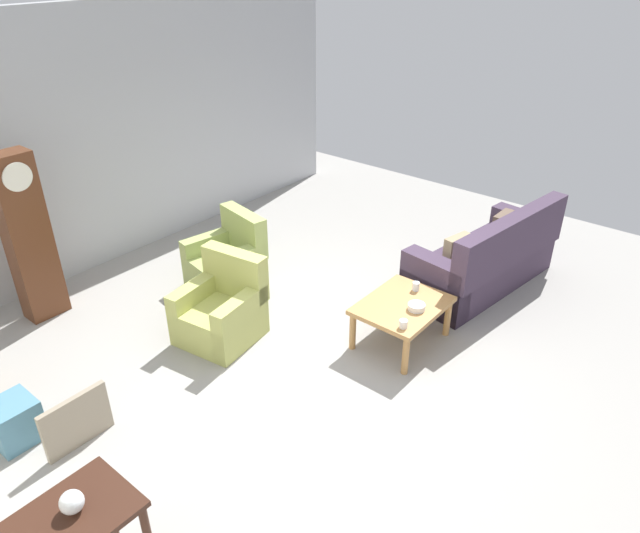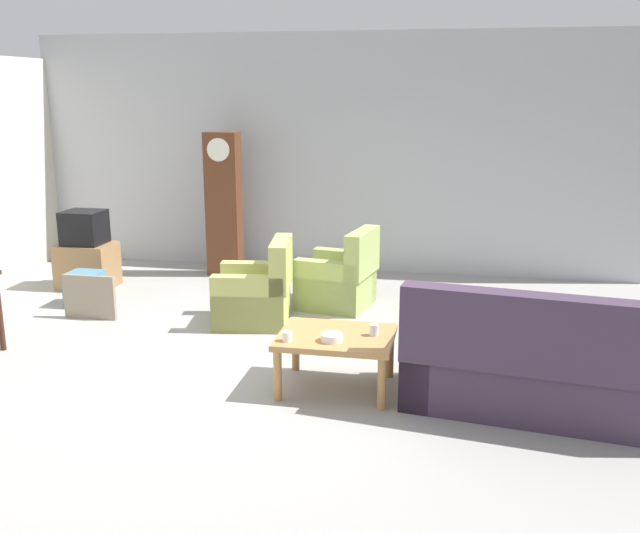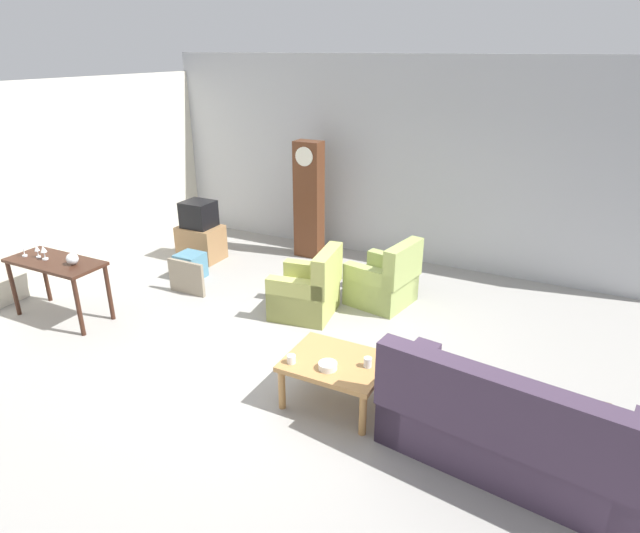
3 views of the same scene
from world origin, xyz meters
TOP-DOWN VIEW (x-y plane):
  - ground_plane at (0.00, 0.00)m, footprint 10.40×10.40m
  - garage_door_wall at (0.00, 3.60)m, footprint 8.40×0.16m
  - couch_floral at (2.43, -0.66)m, footprint 2.20×1.16m
  - armchair_olive_near at (-0.36, 1.05)m, footprint 0.89×0.87m
  - armchair_olive_far at (0.43, 1.81)m, footprint 0.92×0.89m
  - coffee_table_wood at (0.78, -0.49)m, footprint 0.96×0.76m
  - grandfather_clock at (-1.35, 2.96)m, footprint 0.44×0.30m
  - tv_stand_cabinet at (-2.87, 2.00)m, footprint 0.68×0.52m
  - tv_crt at (-2.87, 2.00)m, footprint 0.48×0.44m
  - framed_picture_leaning at (-2.20, 0.82)m, footprint 0.60×0.05m
  - storage_box_blue at (-2.51, 1.29)m, footprint 0.38×0.37m
  - cup_white_porcelain at (0.42, -0.73)m, footprint 0.08×0.08m
  - cup_blue_rimmed at (1.10, -0.46)m, footprint 0.08×0.08m
  - bowl_white_stacked at (0.78, -0.66)m, footprint 0.18×0.18m

SIDE VIEW (x-z plane):
  - ground_plane at x=0.00m, z-range 0.00..0.00m
  - storage_box_blue at x=-2.51m, z-range 0.00..0.39m
  - framed_picture_leaning at x=-2.20m, z-range 0.00..0.49m
  - tv_stand_cabinet at x=-2.87m, z-range 0.00..0.57m
  - armchair_olive_near at x=-0.36m, z-range -0.15..0.77m
  - armchair_olive_far at x=0.43m, z-range -0.15..0.77m
  - couch_floral at x=2.43m, z-range -0.17..0.87m
  - coffee_table_wood at x=0.78m, z-range 0.17..0.65m
  - bowl_white_stacked at x=0.78m, z-range 0.48..0.54m
  - cup_white_porcelain at x=0.42m, z-range 0.48..0.56m
  - cup_blue_rimmed at x=1.10m, z-range 0.48..0.58m
  - tv_crt at x=-2.87m, z-range 0.57..0.99m
  - grandfather_clock at x=-1.35m, z-range 0.01..1.93m
  - garage_door_wall at x=0.00m, z-range 0.00..3.20m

